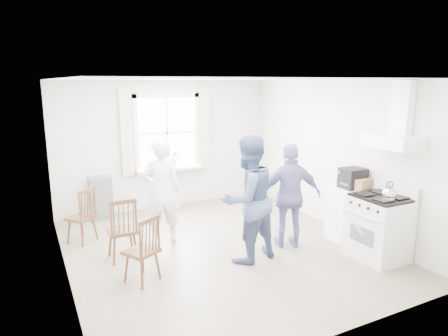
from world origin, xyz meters
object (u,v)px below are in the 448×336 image
stereo_stack (353,178)px  person_mid (248,199)px  gas_stove (379,227)px  windsor_chair_a (85,210)px  low_cabinet (348,215)px  person_left (161,192)px  person_right (290,196)px  windsor_chair_c (147,243)px  windsor_chair_b (123,223)px

stereo_stack → person_mid: size_ratio=0.20×
gas_stove → windsor_chair_a: gas_stove is taller
low_cabinet → windsor_chair_a: windsor_chair_a is taller
windsor_chair_a → person_left: size_ratio=0.54×
stereo_stack → person_right: 1.07m
stereo_stack → person_left: (-2.75, 1.34, -0.21)m
windsor_chair_c → windsor_chair_b: bearing=98.9°
windsor_chair_c → person_right: 2.36m
gas_stove → stereo_stack: stereo_stack is taller
windsor_chair_c → person_left: bearing=63.5°
gas_stove → windsor_chair_c: (-3.25, 0.80, 0.07)m
stereo_stack → windsor_chair_c: bearing=177.9°
gas_stove → person_left: bearing=142.7°
gas_stove → stereo_stack: bearing=81.3°
low_cabinet → stereo_stack: stereo_stack is taller
stereo_stack → windsor_chair_a: stereo_stack is taller
low_cabinet → person_right: bearing=165.4°
windsor_chair_a → windsor_chair_b: (0.38, -0.98, 0.03)m
stereo_stack → person_left: bearing=154.1°
stereo_stack → person_left: size_ratio=0.22×
gas_stove → person_right: size_ratio=0.68×
low_cabinet → person_left: (-2.71, 1.32, 0.40)m
stereo_stack → person_right: person_right is taller
stereo_stack → person_mid: bearing=175.3°
person_mid → person_left: bearing=-64.1°
windsor_chair_b → person_left: bearing=31.5°
stereo_stack → person_right: (-1.01, 0.27, -0.24)m
gas_stove → person_left: 3.34m
low_cabinet → gas_stove: bearing=-95.7°
windsor_chair_b → windsor_chair_c: (0.12, -0.77, -0.03)m
windsor_chair_a → windsor_chair_b: size_ratio=0.95×
low_cabinet → windsor_chair_b: windsor_chair_b is taller
stereo_stack → person_right: size_ratio=0.23×
gas_stove → low_cabinet: (0.07, 0.70, -0.03)m
windsor_chair_a → person_right: person_right is taller
gas_stove → person_right: 1.36m
person_left → person_mid: (0.90, -1.18, 0.07)m
person_left → person_mid: size_ratio=0.93×
windsor_chair_b → person_right: (2.46, -0.62, 0.24)m
low_cabinet → person_right: (-0.97, 0.25, 0.38)m
gas_stove → windsor_chair_a: 4.53m
person_left → stereo_stack: bearing=161.9°
windsor_chair_c → windsor_chair_a: bearing=106.1°
gas_stove → low_cabinet: bearing=84.3°
low_cabinet → person_left: size_ratio=0.53×
windsor_chair_a → person_right: size_ratio=0.55×
person_mid → person_right: (0.84, 0.12, -0.10)m
low_cabinet → windsor_chair_b: (-3.43, 0.87, 0.14)m
person_mid → stereo_stack: bearing=164.0°
windsor_chair_c → person_mid: size_ratio=0.49×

